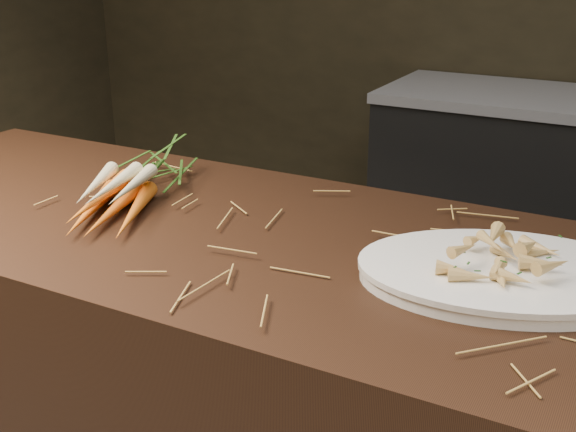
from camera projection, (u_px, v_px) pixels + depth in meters
name	position (u px, v px, depth m)	size (l,w,h in m)	color
straw_bedding	(349.00, 248.00, 1.25)	(1.40, 0.60, 0.02)	#A2783A
root_veg_bunch	(136.00, 174.00, 1.52)	(0.31, 0.50, 0.09)	orange
serving_platter	(503.00, 276.00, 1.14)	(0.45, 0.30, 0.02)	white
roasted_veg_heap	(506.00, 255.00, 1.13)	(0.22, 0.16, 0.05)	tan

